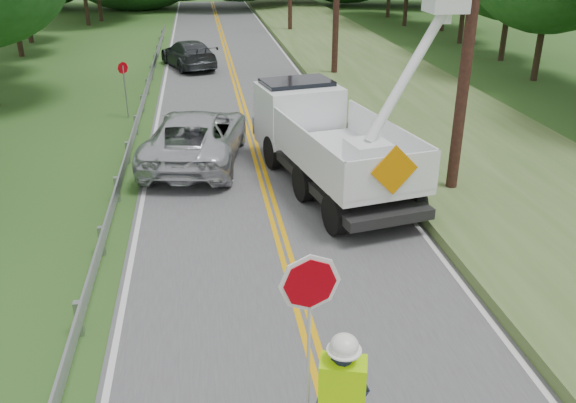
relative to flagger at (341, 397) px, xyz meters
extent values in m
cube|color=#4E4E51|center=(0.11, 13.49, -1.15)|extent=(7.20, 96.00, 0.02)
cube|color=#EEA206|center=(0.01, 13.49, -1.13)|extent=(0.12, 96.00, 0.00)
cube|color=#EEA206|center=(0.21, 13.49, -1.13)|extent=(0.12, 96.00, 0.00)
cube|color=silver|center=(-3.34, 13.49, -1.13)|extent=(0.12, 96.00, 0.00)
cube|color=silver|center=(3.56, 13.49, -1.13)|extent=(0.12, 96.00, 0.00)
cube|color=#95989D|center=(-3.99, 3.49, -0.81)|extent=(0.12, 0.14, 0.70)
cube|color=#95989D|center=(-3.99, 6.49, -0.81)|extent=(0.12, 0.14, 0.70)
cube|color=#95989D|center=(-3.99, 9.49, -0.81)|extent=(0.12, 0.14, 0.70)
cube|color=#95989D|center=(-3.99, 12.49, -0.81)|extent=(0.12, 0.14, 0.70)
cube|color=#95989D|center=(-3.99, 15.49, -0.81)|extent=(0.12, 0.14, 0.70)
cube|color=#95989D|center=(-3.99, 18.49, -0.81)|extent=(0.12, 0.14, 0.70)
cube|color=#95989D|center=(-3.99, 21.49, -0.81)|extent=(0.12, 0.14, 0.70)
cube|color=#95989D|center=(-3.99, 24.49, -0.81)|extent=(0.12, 0.14, 0.70)
cube|color=#95989D|center=(-3.99, 27.49, -0.81)|extent=(0.12, 0.14, 0.70)
cube|color=#95989D|center=(-3.99, 30.49, -0.81)|extent=(0.12, 0.14, 0.70)
cube|color=#95989D|center=(-3.99, 33.49, -0.81)|extent=(0.12, 0.14, 0.70)
cube|color=#95989D|center=(-3.99, 36.49, -0.81)|extent=(0.12, 0.14, 0.70)
cube|color=#95989D|center=(-3.89, 14.49, -0.56)|extent=(0.05, 48.00, 0.34)
cylinder|color=black|center=(5.11, 8.49, 3.84)|extent=(0.30, 0.30, 10.00)
cube|color=#435F29|center=(7.21, 13.49, -1.01)|extent=(7.00, 96.00, 0.30)
cylinder|color=#332319|center=(-12.04, 31.93, 0.10)|extent=(0.32, 0.32, 2.50)
cylinder|color=#332319|center=(-12.67, 37.02, 0.13)|extent=(0.32, 0.32, 2.58)
cylinder|color=#332319|center=(-10.15, 44.87, 0.71)|extent=(0.32, 0.32, 3.73)
cylinder|color=#332319|center=(14.84, 21.56, 0.48)|extent=(0.32, 0.32, 3.27)
cylinder|color=#332319|center=(15.61, 26.60, 0.44)|extent=(0.32, 0.32, 3.19)
cylinder|color=#332319|center=(15.64, 32.53, 0.31)|extent=(0.32, 0.32, 2.94)
cylinder|color=#332319|center=(16.57, 38.02, 0.97)|extent=(0.32, 0.32, 4.26)
cylinder|color=#332319|center=(14.65, 40.99, 0.41)|extent=(0.32, 0.32, 3.12)
cube|color=#A4F200|center=(0.01, 0.00, 0.29)|extent=(0.68, 0.52, 0.59)
ellipsoid|color=white|center=(0.01, 0.00, 0.83)|extent=(0.37, 0.37, 0.29)
cylinder|color=#B7B7B7|center=(-0.41, 0.17, 0.24)|extent=(0.04, 0.04, 2.74)
cylinder|color=#A2000A|center=(-0.41, 0.17, 1.67)|extent=(0.78, 0.12, 0.78)
cylinder|color=black|center=(1.44, 6.72, -0.63)|extent=(0.51, 1.05, 1.01)
cylinder|color=black|center=(3.51, 7.14, -0.63)|extent=(0.51, 1.05, 1.01)
cylinder|color=black|center=(1.02, 8.79, -0.63)|extent=(0.51, 1.05, 1.01)
cylinder|color=black|center=(3.09, 9.20, -0.63)|extent=(0.51, 1.05, 1.01)
cylinder|color=black|center=(0.50, 11.37, -0.63)|extent=(0.51, 1.05, 1.01)
cylinder|color=black|center=(2.57, 11.79, -0.63)|extent=(0.51, 1.05, 1.01)
cube|color=black|center=(1.99, 9.30, -0.56)|extent=(3.50, 7.05, 0.26)
cube|color=white|center=(2.14, 8.58, -0.03)|extent=(3.34, 5.23, 0.23)
cube|color=white|center=(0.97, 8.35, 0.50)|extent=(1.02, 4.76, 0.95)
cube|color=white|center=(3.31, 8.82, 0.50)|extent=(1.02, 4.76, 0.95)
cube|color=white|center=(2.61, 6.23, 0.50)|extent=(2.39, 0.54, 0.95)
cube|color=white|center=(1.43, 12.09, 0.29)|extent=(2.72, 2.43, 1.90)
cube|color=black|center=(1.39, 12.30, 0.97)|extent=(2.34, 1.76, 0.79)
cube|color=white|center=(2.37, 7.44, 0.50)|extent=(1.12, 1.12, 0.84)
cube|color=orange|center=(2.63, 6.15, 0.66)|extent=(1.18, 0.28, 1.19)
imported|color=silver|center=(-1.81, 12.30, -0.31)|extent=(3.72, 6.30, 1.64)
imported|color=#33363A|center=(-2.15, 27.19, -0.42)|extent=(3.44, 5.32, 1.43)
cylinder|color=#95989D|center=(-4.50, 17.72, -0.12)|extent=(0.06, 0.06, 2.06)
cylinder|color=#A2000A|center=(-4.50, 17.72, 0.81)|extent=(0.36, 0.34, 0.47)
camera|label=1|loc=(-1.56, -5.85, 5.51)|focal=37.12mm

